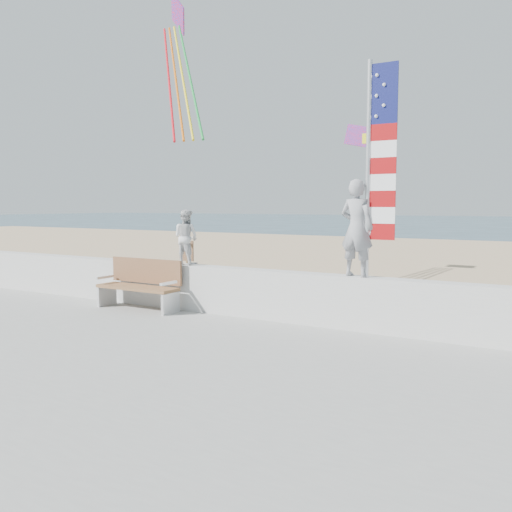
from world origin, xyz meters
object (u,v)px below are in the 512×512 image
(adult, at_px, (357,228))
(flag, at_px, (376,160))
(child, at_px, (186,237))
(bench, at_px, (140,284))

(adult, relative_size, flag, 0.46)
(child, distance_m, bench, 1.32)
(child, relative_size, bench, 0.61)
(child, height_order, bench, child)
(bench, bearing_deg, flag, 5.54)
(bench, relative_size, flag, 0.51)
(bench, height_order, flag, flag)
(bench, bearing_deg, adult, 5.93)
(flag, bearing_deg, child, 180.00)
(adult, bearing_deg, flag, -170.67)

